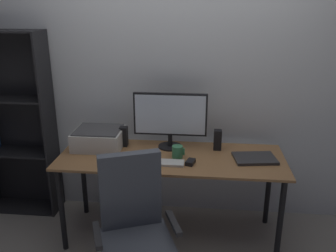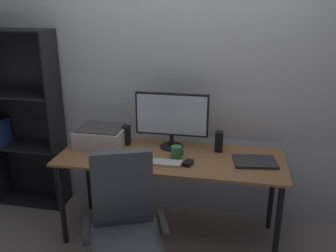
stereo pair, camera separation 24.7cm
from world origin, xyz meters
name	(u,v)px [view 1 (the left image)]	position (x,y,z in m)	size (l,w,h in m)	color
ground_plane	(171,234)	(0.00, 0.00, 0.00)	(12.00, 12.00, 0.00)	gray
back_wall	(177,75)	(0.00, 0.50, 1.30)	(6.40, 0.10, 2.60)	silver
desk	(171,165)	(0.00, 0.00, 0.66)	(1.80, 0.66, 0.74)	olive
monitor	(170,117)	(-0.03, 0.19, 1.01)	(0.61, 0.20, 0.47)	black
keyboard	(165,163)	(-0.03, -0.15, 0.75)	(0.29, 0.11, 0.02)	silver
mouse	(190,162)	(0.16, -0.13, 0.76)	(0.06, 0.10, 0.03)	black
coffee_mug	(177,152)	(0.05, -0.02, 0.79)	(0.10, 0.08, 0.10)	#387F51
laptop	(255,158)	(0.66, 0.00, 0.75)	(0.32, 0.23, 0.02)	#2D2D30
speaker_left	(124,136)	(-0.42, 0.18, 0.82)	(0.06, 0.07, 0.17)	black
speaker_right	(218,140)	(0.37, 0.18, 0.82)	(0.06, 0.07, 0.17)	black
printer	(99,138)	(-0.63, 0.13, 0.82)	(0.40, 0.34, 0.16)	silver
paper_sheet	(136,166)	(-0.25, -0.22, 0.74)	(0.21, 0.30, 0.00)	white
office_chair	(136,240)	(-0.16, -0.71, 0.46)	(0.58, 0.59, 1.01)	#232326
bookshelf	(15,126)	(-1.47, 0.33, 0.83)	(0.68, 0.28, 1.69)	black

